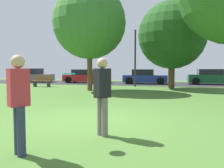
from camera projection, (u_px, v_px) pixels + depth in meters
name	position (u px, v px, depth m)	size (l,w,h in m)	color
ground_plane	(88.00, 119.00, 6.77)	(44.00, 44.00, 0.00)	#47702D
road_strip	(142.00, 83.00, 22.32)	(44.00, 6.40, 0.01)	#28282B
oak_tree_center	(89.00, 23.00, 15.05)	(4.73, 4.73, 6.79)	brown
maple_tree_near	(172.00, 35.00, 16.56)	(4.83, 4.83, 6.25)	brown
person_thrower	(102.00, 93.00, 5.06)	(0.37, 0.39, 1.70)	slate
person_catcher	(19.00, 100.00, 3.91)	(0.37, 0.39, 1.71)	#2D334C
frisbee_disc	(68.00, 74.00, 4.49)	(0.37, 0.37, 0.03)	#2DB2E0
parked_car_grey	(33.00, 76.00, 24.87)	(4.07, 2.11, 1.43)	slate
parked_car_red	(85.00, 77.00, 23.41)	(4.36, 1.94, 1.35)	#B21E1E
parked_car_blue	(145.00, 77.00, 21.92)	(4.06, 2.09, 1.36)	#233893
parked_car_green	(212.00, 77.00, 21.07)	(4.26, 2.03, 1.39)	#195633
park_bench	(42.00, 81.00, 18.54)	(1.60, 0.45, 0.90)	brown
street_lamp_post	(135.00, 58.00, 18.52)	(0.14, 0.14, 4.50)	#2D2D33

